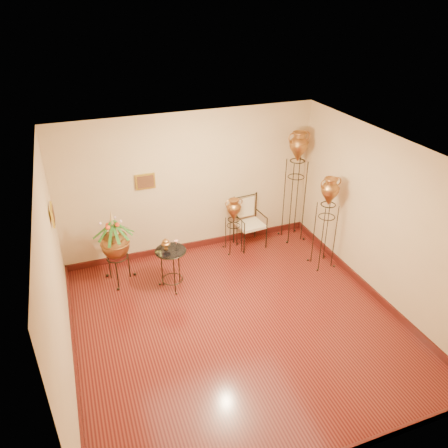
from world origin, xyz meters
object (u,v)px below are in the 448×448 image
object	(u,v)px
planter_urn	(115,242)
armchair	(250,223)
amphora_tall	(295,186)
amphora_mid	(326,222)
side_table	(172,268)

from	to	relation	value
planter_urn	armchair	xyz separation A→B (m)	(2.71, 0.32, -0.29)
amphora_tall	planter_urn	world-z (taller)	amphora_tall
amphora_tall	armchair	world-z (taller)	amphora_tall
amphora_tall	planter_urn	bearing A→B (deg)	-175.06
amphora_mid	armchair	world-z (taller)	amphora_mid
planter_urn	side_table	bearing A→B (deg)	-30.72
amphora_mid	planter_urn	distance (m)	3.82
armchair	side_table	xyz separation A→B (m)	(-1.85, -0.83, -0.12)
amphora_tall	side_table	size ratio (longest dim) A/B	2.40
planter_urn	amphora_mid	bearing A→B (deg)	-12.18
amphora_mid	armchair	xyz separation A→B (m)	(-1.02, 1.12, -0.39)
amphora_tall	amphora_mid	size ratio (longest dim) A/B	1.28
side_table	amphora_mid	bearing A→B (deg)	-5.87
armchair	side_table	world-z (taller)	armchair
armchair	planter_urn	bearing A→B (deg)	-178.30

